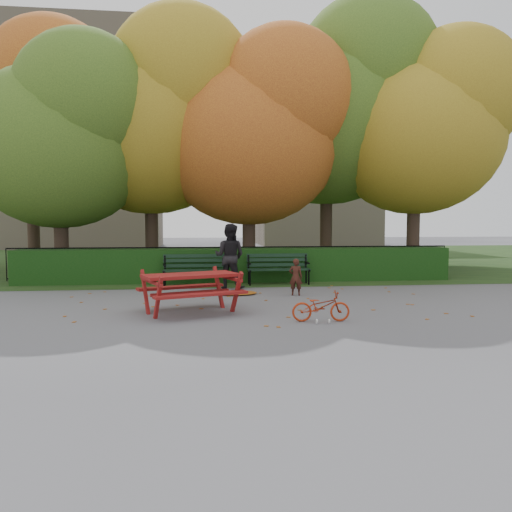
{
  "coord_description": "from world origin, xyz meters",
  "views": [
    {
      "loc": [
        -1.18,
        -10.54,
        1.83
      ],
      "look_at": [
        0.17,
        1.22,
        1.0
      ],
      "focal_mm": 35.0,
      "sensor_mm": 36.0,
      "label": 1
    }
  ],
  "objects": [
    {
      "name": "tree_d",
      "position": [
        3.88,
        7.23,
        5.98
      ],
      "size": [
        7.14,
        6.8,
        9.58
      ],
      "color": "#33231E",
      "rests_on": "ground"
    },
    {
      "name": "grass_strip",
      "position": [
        0.0,
        14.0,
        0.01
      ],
      "size": [
        90.0,
        90.0,
        0.0
      ],
      "primitive_type": "plane",
      "color": "#183313",
      "rests_on": "ground"
    },
    {
      "name": "tree_g",
      "position": [
        8.33,
        9.76,
        5.37
      ],
      "size": [
        6.3,
        6.0,
        8.55
      ],
      "color": "#33231E",
      "rests_on": "ground"
    },
    {
      "name": "tree_f",
      "position": [
        -7.13,
        9.24,
        5.69
      ],
      "size": [
        6.93,
        6.6,
        9.19
      ],
      "color": "#33231E",
      "rests_on": "ground"
    },
    {
      "name": "bench_right",
      "position": [
        1.1,
        3.7,
        0.52
      ],
      "size": [
        1.8,
        0.57,
        0.88
      ],
      "color": "black",
      "rests_on": "ground"
    },
    {
      "name": "tree_b",
      "position": [
        -2.44,
        6.75,
        5.4
      ],
      "size": [
        6.72,
        6.4,
        8.79
      ],
      "color": "#33231E",
      "rests_on": "ground"
    },
    {
      "name": "tree_a",
      "position": [
        -5.19,
        5.58,
        4.52
      ],
      "size": [
        5.88,
        5.6,
        7.48
      ],
      "color": "#33231E",
      "rests_on": "ground"
    },
    {
      "name": "bench_left",
      "position": [
        -1.3,
        3.7,
        0.52
      ],
      "size": [
        1.8,
        0.57,
        0.88
      ],
      "color": "black",
      "rests_on": "ground"
    },
    {
      "name": "building_left",
      "position": [
        -9.0,
        26.0,
        7.5
      ],
      "size": [
        10.0,
        7.0,
        15.0
      ],
      "primitive_type": "cube",
      "color": "tan",
      "rests_on": "ground"
    },
    {
      "name": "ground",
      "position": [
        0.0,
        0.0,
        0.0
      ],
      "size": [
        90.0,
        90.0,
        0.0
      ],
      "primitive_type": "plane",
      "color": "slate",
      "rests_on": "ground"
    },
    {
      "name": "bicycle",
      "position": [
        1.02,
        -1.74,
        0.28
      ],
      "size": [
        1.08,
        0.43,
        0.55
      ],
      "primitive_type": "imported",
      "rotation": [
        0.0,
        0.0,
        1.51
      ],
      "color": "#A22B0E",
      "rests_on": "ground"
    },
    {
      "name": "tree_c",
      "position": [
        0.83,
        5.96,
        4.82
      ],
      "size": [
        6.3,
        6.0,
        8.0
      ],
      "color": "#33231E",
      "rests_on": "ground"
    },
    {
      "name": "hedge",
      "position": [
        0.0,
        4.5,
        0.5
      ],
      "size": [
        13.0,
        0.9,
        1.0
      ],
      "primitive_type": "cube",
      "color": "black",
      "rests_on": "ground"
    },
    {
      "name": "tree_e",
      "position": [
        6.52,
        5.77,
        5.08
      ],
      "size": [
        6.09,
        5.8,
        8.16
      ],
      "color": "#33231E",
      "rests_on": "ground"
    },
    {
      "name": "leaf_pile",
      "position": [
        -0.28,
        1.82,
        0.04
      ],
      "size": [
        1.2,
        0.94,
        0.07
      ],
      "primitive_type": "ellipsoid",
      "rotation": [
        0.0,
        0.0,
        -0.19
      ],
      "color": "brown",
      "rests_on": "ground"
    },
    {
      "name": "picnic_table",
      "position": [
        -1.35,
        -0.61,
        0.61
      ],
      "size": [
        2.24,
        2.03,
        0.89
      ],
      "rotation": [
        0.0,
        0.0,
        0.36
      ],
      "color": "maroon",
      "rests_on": "ground"
    },
    {
      "name": "adult",
      "position": [
        -0.36,
        2.9,
        0.88
      ],
      "size": [
        1.04,
        0.94,
        1.76
      ],
      "primitive_type": "imported",
      "rotation": [
        0.0,
        0.0,
        2.75
      ],
      "color": "black",
      "rests_on": "ground"
    },
    {
      "name": "leaf_scatter",
      "position": [
        0.0,
        0.3,
        0.01
      ],
      "size": [
        9.0,
        5.7,
        0.01
      ],
      "primitive_type": null,
      "color": "brown",
      "rests_on": "ground"
    },
    {
      "name": "building_right",
      "position": [
        8.0,
        28.0,
        6.0
      ],
      "size": [
        9.0,
        6.0,
        12.0
      ],
      "primitive_type": "cube",
      "color": "tan",
      "rests_on": "ground"
    },
    {
      "name": "iron_fence",
      "position": [
        0.0,
        5.3,
        0.54
      ],
      "size": [
        14.0,
        0.04,
        1.02
      ],
      "color": "black",
      "rests_on": "ground"
    },
    {
      "name": "child",
      "position": [
        1.18,
        1.47,
        0.46
      ],
      "size": [
        0.38,
        0.29,
        0.91
      ],
      "primitive_type": "imported",
      "rotation": [
        0.0,
        0.0,
        2.9
      ],
      "color": "#3A1A12",
      "rests_on": "ground"
    }
  ]
}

